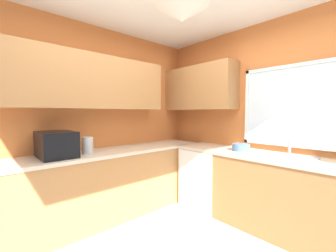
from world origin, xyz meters
TOP-DOWN VIEW (x-y plane):
  - room_shell at (-0.76, 0.49)m, footprint 3.54×3.42m
  - counter_run_left at (-1.40, 0.00)m, footprint 0.65×3.03m
  - counter_run_back at (0.21, 1.34)m, footprint 2.63×0.65m
  - dishwasher at (-0.74, 1.31)m, footprint 0.60×0.60m
  - microwave at (-1.40, -0.59)m, footprint 0.48×0.36m
  - kettle at (-1.38, -0.24)m, footprint 0.13×0.13m
  - sink_assembly at (0.33, 1.35)m, footprint 0.60×0.40m
  - bowl at (-0.20, 1.34)m, footprint 0.22×0.22m

SIDE VIEW (x-z plane):
  - dishwasher at x=-0.74m, z-range 0.00..0.85m
  - counter_run_left at x=-1.40m, z-range 0.00..0.90m
  - counter_run_back at x=0.21m, z-range 0.00..0.90m
  - sink_assembly at x=0.33m, z-range 0.81..1.00m
  - bowl at x=-0.20m, z-range 0.90..0.99m
  - kettle at x=-1.38m, z-range 0.90..1.10m
  - microwave at x=-1.40m, z-range 0.90..1.19m
  - room_shell at x=-0.76m, z-range 0.49..3.16m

